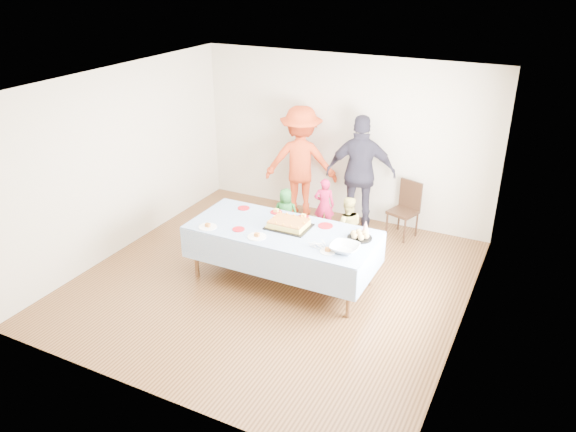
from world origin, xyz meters
name	(u,v)px	position (x,y,z in m)	size (l,w,h in m)	color
ground	(273,281)	(0.00, 0.00, 0.00)	(5.00, 5.00, 0.00)	#442913
room_walls	(276,159)	(0.05, 0.00, 1.77)	(5.04, 5.04, 2.72)	beige
party_table	(282,233)	(0.11, 0.07, 0.72)	(2.50, 1.10, 0.78)	#56331D
birthday_cake	(289,224)	(0.16, 0.17, 0.83)	(0.57, 0.44, 0.10)	black
rolls_tray	(360,236)	(1.11, 0.28, 0.82)	(0.32, 0.32, 0.10)	black
punch_bowl	(345,248)	(1.07, -0.13, 0.82)	(0.36, 0.36, 0.09)	silver
party_hat	(366,227)	(1.12, 0.47, 0.87)	(0.10, 0.10, 0.17)	white
fork_pile	(319,244)	(0.74, -0.16, 0.81)	(0.24, 0.18, 0.07)	white
plate_red_far_a	(244,208)	(-0.69, 0.42, 0.79)	(0.17, 0.17, 0.01)	#B70D17
plate_red_far_b	(276,212)	(-0.21, 0.51, 0.79)	(0.17, 0.17, 0.01)	#B70D17
plate_red_far_c	(303,218)	(0.21, 0.52, 0.79)	(0.18, 0.18, 0.01)	#B70D17
plate_red_far_d	(325,226)	(0.58, 0.41, 0.79)	(0.20, 0.20, 0.01)	#B70D17
plate_red_near	(239,229)	(-0.40, -0.20, 0.79)	(0.17, 0.17, 0.01)	#B70D17
plate_white_left	(208,227)	(-0.80, -0.32, 0.79)	(0.24, 0.24, 0.01)	white
plate_white_mid	(257,237)	(-0.08, -0.28, 0.79)	(0.25, 0.25, 0.01)	white
plate_white_right	(328,251)	(0.89, -0.24, 0.79)	(0.20, 0.20, 0.01)	white
dining_chair	(406,206)	(1.21, 2.18, 0.50)	(0.49, 0.49, 0.90)	black
toddler_left	(324,205)	(0.01, 1.74, 0.45)	(0.33, 0.22, 0.90)	#C5184A
toddler_mid	(286,214)	(-0.44, 1.26, 0.41)	(0.40, 0.26, 0.82)	#246E2D
toddler_right	(347,227)	(0.63, 1.11, 0.47)	(0.46, 0.36, 0.94)	#D0BE61
adult_left	(301,162)	(-0.63, 2.20, 0.94)	(1.21, 0.70, 1.88)	#C23B18
adult_right	(361,173)	(0.45, 2.13, 0.94)	(1.10, 0.46, 1.87)	#2C2938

